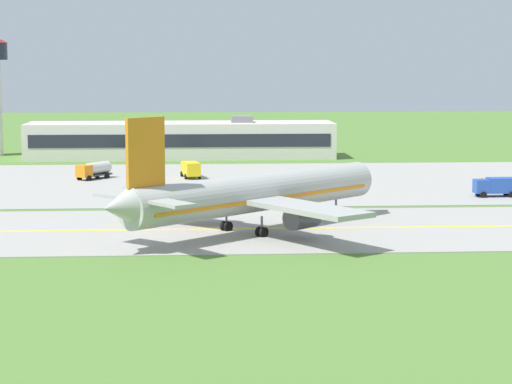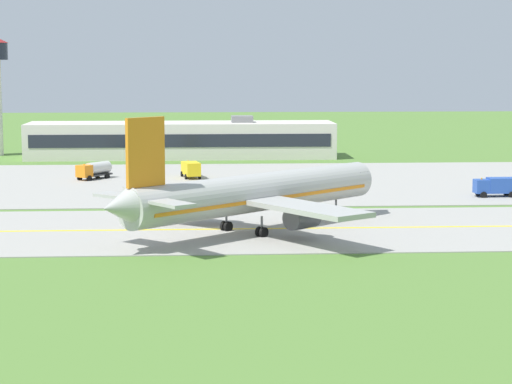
{
  "view_description": "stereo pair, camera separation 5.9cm",
  "coord_description": "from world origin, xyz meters",
  "px_view_note": "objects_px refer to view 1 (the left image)",
  "views": [
    {
      "loc": [
        -3.06,
        -103.82,
        17.79
      ],
      "look_at": [
        3.37,
        0.5,
        4.0
      ],
      "focal_mm": 69.23,
      "sensor_mm": 36.0,
      "label": 1
    },
    {
      "loc": [
        -3.0,
        -103.82,
        17.79
      ],
      "look_at": [
        3.37,
        0.5,
        4.0
      ],
      "focal_mm": 69.23,
      "sensor_mm": 36.0,
      "label": 2
    }
  ],
  "objects_px": {
    "service_truck_fuel": "(191,169)",
    "service_truck_baggage": "(497,186)",
    "service_truck_catering": "(94,170)",
    "airplane_lead": "(254,194)"
  },
  "relations": [
    {
      "from": "service_truck_fuel",
      "to": "service_truck_baggage",
      "type": "bearing_deg",
      "value": -30.43
    },
    {
      "from": "service_truck_catering",
      "to": "service_truck_fuel",
      "type": "bearing_deg",
      "value": 2.66
    },
    {
      "from": "service_truck_baggage",
      "to": "service_truck_fuel",
      "type": "bearing_deg",
      "value": 149.57
    },
    {
      "from": "airplane_lead",
      "to": "service_truck_baggage",
      "type": "bearing_deg",
      "value": 36.81
    },
    {
      "from": "service_truck_baggage",
      "to": "service_truck_fuel",
      "type": "distance_m",
      "value": 47.14
    },
    {
      "from": "airplane_lead",
      "to": "service_truck_catering",
      "type": "relative_size",
      "value": 5.37
    },
    {
      "from": "service_truck_fuel",
      "to": "service_truck_catering",
      "type": "height_order",
      "value": "service_truck_catering"
    },
    {
      "from": "service_truck_fuel",
      "to": "service_truck_catering",
      "type": "xyz_separation_m",
      "value": [
        -14.71,
        -0.68,
        0.0
      ]
    },
    {
      "from": "airplane_lead",
      "to": "service_truck_baggage",
      "type": "height_order",
      "value": "airplane_lead"
    },
    {
      "from": "airplane_lead",
      "to": "service_truck_catering",
      "type": "bearing_deg",
      "value": 113.97
    }
  ]
}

